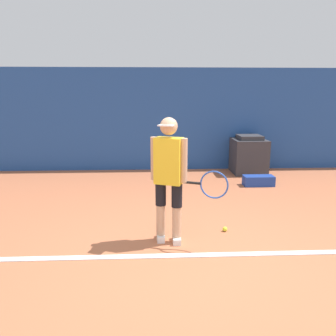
{
  "coord_description": "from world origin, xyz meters",
  "views": [
    {
      "loc": [
        -0.5,
        -3.54,
        1.91
      ],
      "look_at": [
        -0.31,
        0.69,
        0.95
      ],
      "focal_mm": 35.0,
      "sensor_mm": 36.0,
      "label": 1
    }
  ],
  "objects_px": {
    "tennis_ball": "(225,229)",
    "covered_chair": "(249,155)",
    "tennis_player": "(170,175)",
    "equipment_bag": "(258,181)"
  },
  "relations": [
    {
      "from": "tennis_player",
      "to": "tennis_ball",
      "type": "distance_m",
      "value": 1.21
    },
    {
      "from": "tennis_ball",
      "to": "covered_chair",
      "type": "xyz_separation_m",
      "value": [
        1.33,
        3.48,
        0.41
      ]
    },
    {
      "from": "tennis_player",
      "to": "tennis_ball",
      "type": "xyz_separation_m",
      "value": [
        0.8,
        0.28,
        -0.87
      ]
    },
    {
      "from": "tennis_ball",
      "to": "equipment_bag",
      "type": "height_order",
      "value": "equipment_bag"
    },
    {
      "from": "tennis_player",
      "to": "equipment_bag",
      "type": "relative_size",
      "value": 2.56
    },
    {
      "from": "covered_chair",
      "to": "tennis_player",
      "type": "bearing_deg",
      "value": -119.49
    },
    {
      "from": "covered_chair",
      "to": "equipment_bag",
      "type": "relative_size",
      "value": 1.46
    },
    {
      "from": "tennis_player",
      "to": "equipment_bag",
      "type": "distance_m",
      "value": 3.39
    },
    {
      "from": "tennis_player",
      "to": "covered_chair",
      "type": "distance_m",
      "value": 4.35
    },
    {
      "from": "tennis_player",
      "to": "covered_chair",
      "type": "height_order",
      "value": "tennis_player"
    }
  ]
}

